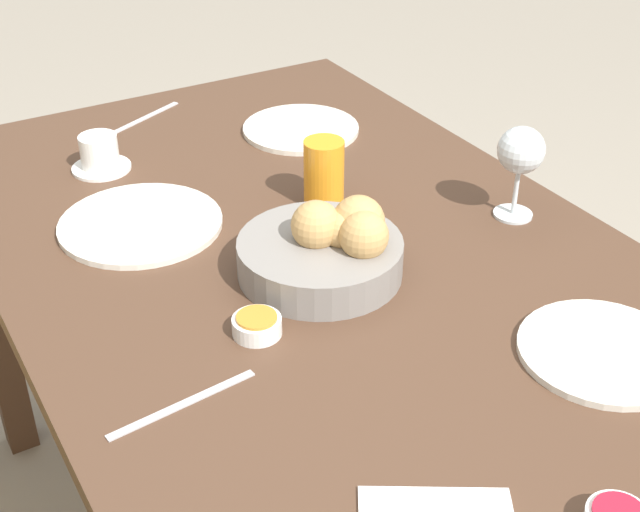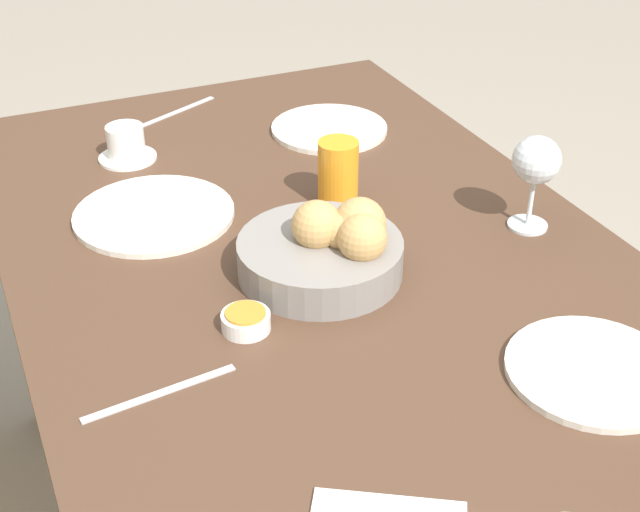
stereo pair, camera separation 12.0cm
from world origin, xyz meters
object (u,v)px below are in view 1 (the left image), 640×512
at_px(plate_near_right, 301,129).
at_px(wine_glass, 521,153).
at_px(fork_silver, 143,119).
at_px(bread_basket, 328,248).
at_px(jam_bowl_honey, 257,325).
at_px(plate_near_left, 603,351).
at_px(knife_silver, 183,404).
at_px(plate_far_center, 141,224).
at_px(juice_glass, 324,173).
at_px(coffee_cup, 100,155).

distance_m(plate_near_right, wine_glass, 0.50).
bearing_deg(fork_silver, wine_glass, -150.32).
relative_size(bread_basket, jam_bowl_honey, 3.63).
height_order(plate_near_left, jam_bowl_honey, jam_bowl_honey).
xyz_separation_m(bread_basket, jam_bowl_honey, (-0.08, 0.16, -0.03)).
relative_size(jam_bowl_honey, fork_silver, 0.36).
xyz_separation_m(plate_near_left, knife_silver, (0.18, 0.51, -0.00)).
bearing_deg(fork_silver, plate_far_center, 158.90).
bearing_deg(wine_glass, jam_bowl_honey, 98.34).
bearing_deg(knife_silver, plate_near_left, -109.88).
distance_m(plate_near_right, knife_silver, 0.80).
height_order(bread_basket, plate_far_center, bread_basket).
bearing_deg(wine_glass, fork_silver, 29.68).
bearing_deg(knife_silver, jam_bowl_honey, -59.91).
bearing_deg(plate_near_left, juice_glass, 11.44).
bearing_deg(plate_near_right, bread_basket, 155.31).
relative_size(bread_basket, wine_glass, 1.56).
bearing_deg(bread_basket, wine_glass, -90.89).
distance_m(plate_far_center, fork_silver, 0.43).
relative_size(bread_basket, knife_silver, 1.22).
xyz_separation_m(coffee_cup, knife_silver, (-0.66, 0.12, -0.03)).
distance_m(plate_near_left, wine_glass, 0.38).
distance_m(plate_far_center, jam_bowl_honey, 0.35).
distance_m(bread_basket, jam_bowl_honey, 0.18).
bearing_deg(fork_silver, bread_basket, -177.00).
relative_size(juice_glass, knife_silver, 0.57).
bearing_deg(jam_bowl_honey, plate_near_right, -34.28).
height_order(jam_bowl_honey, knife_silver, jam_bowl_honey).
distance_m(bread_basket, plate_near_right, 0.51).
distance_m(juice_glass, jam_bowl_honey, 0.37).
bearing_deg(fork_silver, coffee_cup, 140.37).
distance_m(bread_basket, plate_near_left, 0.41).
bearing_deg(juice_glass, plate_near_right, -21.64).
distance_m(coffee_cup, jam_bowl_honey, 0.58).
relative_size(wine_glass, coffee_cup, 1.48).
xyz_separation_m(bread_basket, fork_silver, (0.67, 0.04, -0.04)).
xyz_separation_m(bread_basket, plate_near_right, (0.46, -0.21, -0.04)).
bearing_deg(juice_glass, fork_silver, 15.91).
bearing_deg(plate_near_left, bread_basket, 31.35).
relative_size(plate_near_left, coffee_cup, 2.09).
xyz_separation_m(plate_near_left, coffee_cup, (0.84, 0.39, 0.02)).
bearing_deg(plate_far_center, jam_bowl_honey, -174.42).
xyz_separation_m(juice_glass, jam_bowl_honey, (-0.27, 0.26, -0.04)).
height_order(plate_near_left, knife_silver, plate_near_left).
xyz_separation_m(plate_near_left, wine_glass, (0.34, -0.14, 0.11)).
bearing_deg(wine_glass, plate_far_center, 63.15).
relative_size(plate_near_left, jam_bowl_honey, 3.31).
height_order(plate_near_right, plate_far_center, same).
bearing_deg(knife_silver, coffee_cup, -10.23).
height_order(plate_far_center, fork_silver, plate_far_center).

